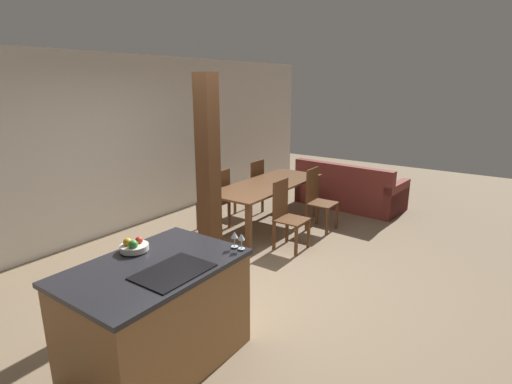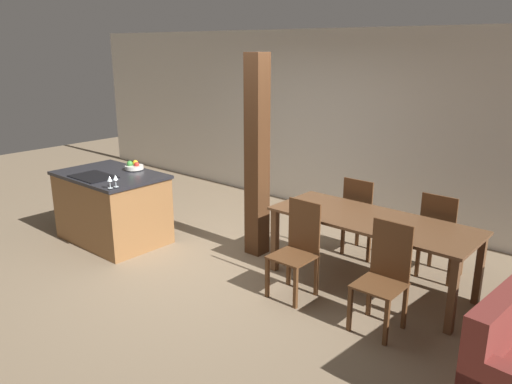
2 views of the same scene
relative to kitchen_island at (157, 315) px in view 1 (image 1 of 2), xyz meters
The scene contains 13 objects.
ground_plane 1.56m from the kitchen_island, 10.20° to the left, with size 16.00×16.00×0.00m, color #847056.
wall_back 3.40m from the kitchen_island, 63.50° to the left, with size 11.20×0.08×2.70m.
kitchen_island is the anchor object (origin of this frame).
fruit_bowl 0.60m from the kitchen_island, 76.39° to the left, with size 0.24×0.24×0.11m.
wine_glass_near 0.93m from the kitchen_island, 32.51° to the right, with size 0.06×0.06×0.14m.
wine_glass_middle 0.90m from the kitchen_island, 27.33° to the right, with size 0.06×0.06×0.14m.
dining_table 3.34m from the kitchen_island, 17.80° to the left, with size 2.12×0.84×0.76m.
dining_chair_near_left 2.72m from the kitchen_island, ahead, with size 0.40×0.40×0.98m.
dining_chair_near_right 3.67m from the kitchen_island, ahead, with size 0.40×0.40×0.98m.
dining_chair_far_left 3.16m from the kitchen_island, 31.61° to the left, with size 0.40×0.40×0.98m.
dining_chair_far_right 4.01m from the kitchen_island, 24.44° to the left, with size 0.40×0.40×0.98m.
couch 5.10m from the kitchen_island, ahead, with size 1.03×1.98×0.85m.
timber_post 2.06m from the kitchen_island, 28.40° to the left, with size 0.22×0.22×2.39m.
Camera 1 is at (-3.34, -2.58, 2.28)m, focal length 28.00 mm.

